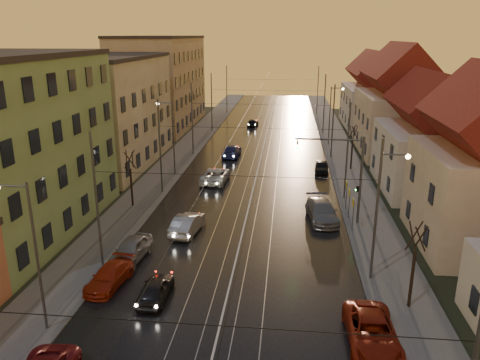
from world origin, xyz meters
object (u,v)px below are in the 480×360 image
(parked_right_0, at_px, (372,332))
(parked_right_1, at_px, (322,211))
(street_lamp_3, at_px, (332,110))
(driving_car_0, at_px, (155,289))
(street_lamp_1, at_px, (383,201))
(parked_right_2, at_px, (322,167))
(driving_car_2, at_px, (215,175))
(parked_left_3, at_px, (131,249))
(driving_car_4, at_px, (253,123))
(traffic_light_mast, at_px, (348,169))
(street_lamp_2, at_px, (170,131))
(parked_left_2, at_px, (109,276))
(driving_car_3, at_px, (232,151))
(street_lamp_0, at_px, (29,243))
(driving_car_1, at_px, (187,224))

(parked_right_0, relative_size, parked_right_1, 0.96)
(street_lamp_3, bearing_deg, driving_car_0, -107.99)
(street_lamp_1, distance_m, parked_right_2, 23.26)
(driving_car_2, relative_size, parked_left_3, 1.22)
(driving_car_0, bearing_deg, parked_right_0, 166.12)
(driving_car_4, bearing_deg, traffic_light_mast, 109.74)
(street_lamp_2, height_order, driving_car_4, street_lamp_2)
(parked_right_1, bearing_deg, parked_left_2, -145.40)
(driving_car_4, height_order, parked_right_1, parked_right_1)
(parked_right_1, xyz_separation_m, parked_right_2, (0.86, 14.15, -0.16))
(parked_right_1, bearing_deg, street_lamp_2, 136.39)
(traffic_light_mast, bearing_deg, parked_right_0, -91.45)
(driving_car_4, bearing_deg, driving_car_3, 92.06)
(street_lamp_1, xyz_separation_m, driving_car_0, (-13.15, -4.50, -4.24))
(driving_car_4, bearing_deg, driving_car_2, 92.46)
(street_lamp_3, distance_m, driving_car_3, 15.29)
(street_lamp_0, bearing_deg, driving_car_1, 69.27)
(street_lamp_3, xyz_separation_m, driving_car_0, (-13.15, -40.50, -4.24))
(driving_car_2, bearing_deg, traffic_light_mast, 143.36)
(driving_car_2, height_order, driving_car_3, driving_car_3)
(street_lamp_3, bearing_deg, parked_left_2, -112.58)
(parked_left_3, bearing_deg, parked_right_2, 64.95)
(street_lamp_0, height_order, street_lamp_1, same)
(driving_car_2, height_order, parked_left_3, parked_left_3)
(driving_car_3, bearing_deg, driving_car_1, 89.38)
(street_lamp_0, relative_size, driving_car_2, 1.52)
(parked_left_2, xyz_separation_m, parked_right_1, (13.44, 11.93, 0.17))
(parked_right_2, bearing_deg, street_lamp_2, -166.38)
(driving_car_1, bearing_deg, parked_left_2, 76.58)
(street_lamp_1, distance_m, driving_car_1, 14.79)
(street_lamp_1, xyz_separation_m, driving_car_2, (-13.15, 17.97, -4.15))
(driving_car_0, distance_m, driving_car_1, 9.47)
(street_lamp_0, height_order, driving_car_4, street_lamp_0)
(driving_car_1, relative_size, parked_left_3, 1.05)
(street_lamp_1, relative_size, parked_right_2, 2.19)
(parked_right_2, bearing_deg, parked_right_1, -89.61)
(driving_car_0, distance_m, parked_right_2, 29.45)
(driving_car_2, distance_m, parked_left_2, 21.52)
(street_lamp_2, xyz_separation_m, parked_left_2, (1.86, -23.31, -4.28))
(street_lamp_1, bearing_deg, street_lamp_2, 132.32)
(driving_car_0, relative_size, driving_car_2, 0.72)
(parked_right_1, relative_size, parked_right_2, 1.47)
(street_lamp_2, xyz_separation_m, parked_left_3, (2.06, -19.81, -4.15))
(driving_car_3, xyz_separation_m, parked_right_0, (11.27, -36.18, -0.02))
(street_lamp_1, height_order, driving_car_3, street_lamp_1)
(parked_left_2, distance_m, parked_right_1, 17.98)
(driving_car_1, distance_m, parked_right_0, 17.17)
(street_lamp_3, height_order, parked_right_2, street_lamp_3)
(parked_right_1, distance_m, parked_right_2, 14.18)
(driving_car_2, relative_size, parked_right_2, 1.44)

